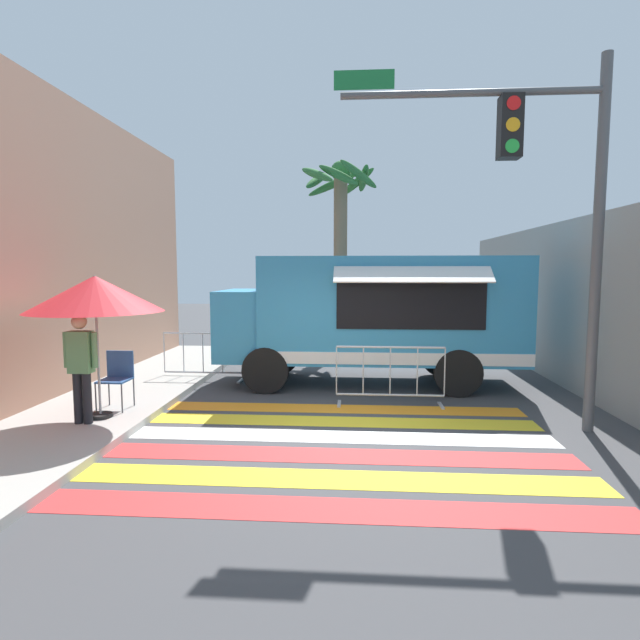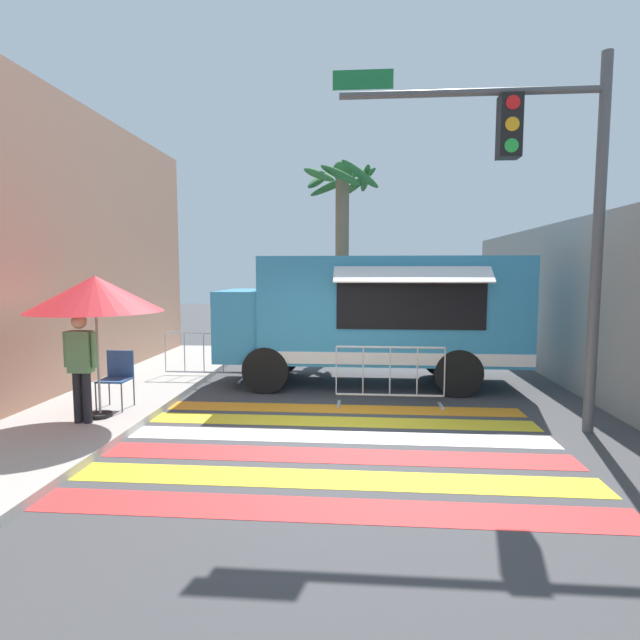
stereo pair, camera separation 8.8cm
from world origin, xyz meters
name	(u,v)px [view 1 (the left image)]	position (x,y,z in m)	size (l,w,h in m)	color
ground_plane	(336,437)	(0.00, 0.00, 0.00)	(60.00, 60.00, 0.00)	#424244
sidewalk_left	(0,425)	(-5.25, 0.00, 0.06)	(4.40, 16.00, 0.12)	#A8A59E
concrete_wall_right	(583,306)	(4.78, 3.00, 1.76)	(0.20, 16.00, 3.52)	gray
crosswalk_painted	(335,446)	(0.00, -0.40, 0.00)	(6.40, 4.36, 0.01)	red
food_truck	(367,312)	(0.53, 3.55, 1.57)	(6.35, 2.61, 2.75)	#338CBF
traffic_signal_pole	(545,183)	(3.07, 0.55, 3.75)	(4.02, 0.29, 5.59)	#515456
patio_umbrella	(95,294)	(-3.78, 0.31, 2.09)	(2.08, 2.08, 2.26)	black
folding_chair	(117,374)	(-3.77, 0.90, 0.71)	(0.47, 0.47, 0.97)	#4C4C51
vendor_person	(81,362)	(-3.88, -0.01, 1.08)	(0.53, 0.22, 1.68)	black
barricade_front	(390,376)	(0.92, 1.79, 0.54)	(1.98, 0.44, 1.10)	#B7BABF
barricade_side	(203,357)	(-3.11, 3.57, 0.54)	(1.80, 0.44, 1.10)	#B7BABF
palm_tree	(340,222)	(-0.19, 8.03, 3.92)	(2.46, 2.47, 5.73)	#7A664C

